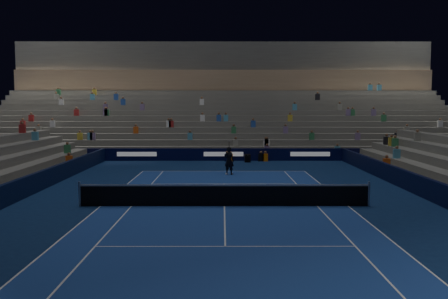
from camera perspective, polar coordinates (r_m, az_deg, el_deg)
name	(u,v)px	position (r m, az deg, el deg)	size (l,w,h in m)	color
ground	(224,206)	(22.36, 0.05, -6.46)	(90.00, 90.00, 0.00)	#0C214C
court_surface	(224,206)	(22.36, 0.05, -6.45)	(10.97, 23.77, 0.01)	navy
sponsor_barrier_far	(224,154)	(40.60, -0.05, -0.57)	(44.00, 0.25, 1.00)	black
sponsor_barrier_east	(443,195)	(24.32, 23.64, -4.75)	(0.25, 37.00, 1.00)	black
sponsor_barrier_west	(5,195)	(24.25, -23.62, -4.78)	(0.25, 37.00, 1.00)	black
grandstand_main	(223,116)	(49.82, -0.08, 3.77)	(44.00, 15.20, 11.20)	#62625D
tennis_net	(224,195)	(22.26, 0.05, -5.19)	(12.90, 0.10, 1.10)	#B2B2B7
tennis_player	(229,161)	(32.35, 0.58, -1.28)	(0.66, 0.43, 1.81)	black
broadcast_camera	(248,158)	(39.62, 2.69, -0.98)	(0.47, 0.92, 0.62)	black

